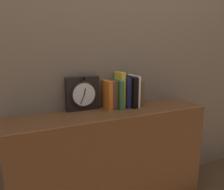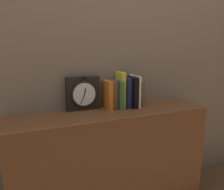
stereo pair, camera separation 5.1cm
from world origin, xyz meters
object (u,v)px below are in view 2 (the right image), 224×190
(book_slot5_black, at_px, (131,92))
(book_slot7_maroon, at_px, (136,91))
(book_slot0_orange, at_px, (108,95))
(book_slot2_green, at_px, (118,94))
(book_slot8_brown, at_px, (139,93))
(clock, at_px, (83,93))
(book_slot4_navy, at_px, (126,92))
(book_slot6_white, at_px, (135,91))
(book_slot1_brown, at_px, (112,94))
(book_slot3_yellow, at_px, (121,90))

(book_slot5_black, height_order, book_slot7_maroon, book_slot5_black)
(book_slot0_orange, relative_size, book_slot2_green, 0.99)
(book_slot8_brown, bearing_deg, book_slot7_maroon, 174.19)
(book_slot2_green, bearing_deg, book_slot7_maroon, 6.39)
(clock, xyz_separation_m, book_slot8_brown, (0.40, -0.03, -0.02))
(book_slot4_navy, bearing_deg, book_slot5_black, -19.14)
(book_slot0_orange, bearing_deg, book_slot5_black, -3.98)
(book_slot4_navy, xyz_separation_m, book_slot6_white, (0.06, -0.01, 0.01))
(book_slot2_green, bearing_deg, clock, 169.16)
(book_slot1_brown, distance_m, book_slot8_brown, 0.21)
(clock, bearing_deg, book_slot7_maroon, -4.11)
(book_slot0_orange, xyz_separation_m, book_slot4_navy, (0.13, 0.00, 0.01))
(book_slot7_maroon, bearing_deg, clock, 175.89)
(clock, relative_size, book_slot6_white, 1.05)
(book_slot6_white, distance_m, book_slot7_maroon, 0.03)
(book_slot0_orange, relative_size, book_slot4_navy, 0.92)
(book_slot0_orange, relative_size, book_slot3_yellow, 0.78)
(clock, height_order, book_slot8_brown, clock)
(book_slot1_brown, distance_m, book_slot6_white, 0.17)
(book_slot0_orange, bearing_deg, book_slot2_green, -5.35)
(book_slot4_navy, relative_size, book_slot5_black, 0.99)
(book_slot0_orange, bearing_deg, book_slot6_white, -2.82)
(clock, bearing_deg, book_slot2_green, -10.84)
(book_slot5_black, bearing_deg, book_slot2_green, 176.95)
(book_slot2_green, height_order, book_slot5_black, book_slot5_black)
(book_slot1_brown, relative_size, book_slot2_green, 0.98)
(book_slot2_green, xyz_separation_m, book_slot4_navy, (0.06, 0.01, 0.01))
(clock, bearing_deg, book_slot8_brown, -4.22)
(book_slot5_black, relative_size, book_slot7_maroon, 1.03)
(clock, height_order, book_slot7_maroon, clock)
(book_slot3_yellow, height_order, book_slot6_white, book_slot3_yellow)
(book_slot6_white, xyz_separation_m, book_slot8_brown, (0.05, 0.02, -0.02))
(book_slot0_orange, height_order, book_slot8_brown, book_slot0_orange)
(clock, bearing_deg, book_slot5_black, -8.49)
(book_slot2_green, distance_m, book_slot6_white, 0.13)
(book_slot5_black, bearing_deg, book_slot7_maroon, 24.38)
(book_slot3_yellow, relative_size, book_slot4_navy, 1.18)
(book_slot7_maroon, relative_size, book_slot8_brown, 1.14)
(clock, xyz_separation_m, book_slot1_brown, (0.19, -0.03, -0.02))
(book_slot1_brown, height_order, book_slot4_navy, book_slot4_navy)
(book_slot3_yellow, distance_m, book_slot7_maroon, 0.12)
(book_slot7_maroon, bearing_deg, book_slot8_brown, -5.81)
(book_slot7_maroon, height_order, book_slot8_brown, book_slot7_maroon)
(book_slot7_maroon, xyz_separation_m, book_slot8_brown, (0.03, -0.00, -0.01))
(book_slot5_black, distance_m, book_slot6_white, 0.03)
(book_slot0_orange, relative_size, book_slot6_white, 0.87)
(book_slot4_navy, bearing_deg, book_slot2_green, -173.18)
(book_slot0_orange, height_order, book_slot1_brown, book_slot0_orange)
(clock, bearing_deg, book_slot4_navy, -7.08)
(book_slot4_navy, xyz_separation_m, book_slot8_brown, (0.11, 0.01, -0.01))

